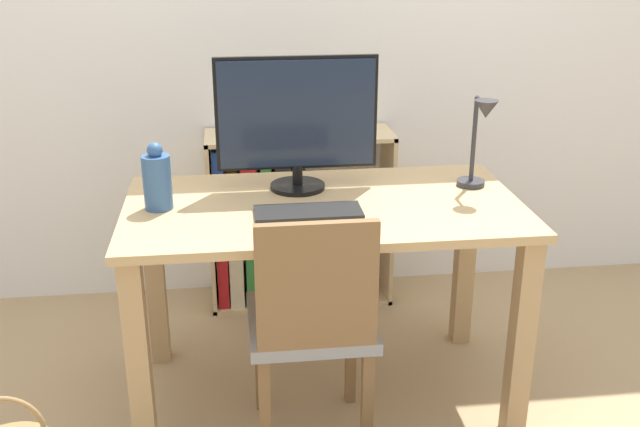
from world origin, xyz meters
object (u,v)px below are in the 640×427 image
object	(u,v)px
bookshelf	(271,222)
monitor	(297,118)
keyboard	(308,212)
desk_lamp	(480,135)
chair	(312,321)
vase	(157,180)

from	to	relation	value
bookshelf	monitor	bearing A→B (deg)	-83.91
keyboard	desk_lamp	bearing A→B (deg)	14.67
desk_lamp	chair	xyz separation A→B (m)	(-0.62, -0.35, -0.49)
monitor	vase	size ratio (longest dim) A/B	2.48
chair	vase	bearing A→B (deg)	156.48
chair	bookshelf	bearing A→B (deg)	102.96
keyboard	desk_lamp	world-z (taller)	desk_lamp
keyboard	vase	world-z (taller)	vase
monitor	desk_lamp	bearing A→B (deg)	-9.62
monitor	desk_lamp	size ratio (longest dim) A/B	1.68
monitor	keyboard	size ratio (longest dim) A/B	1.61
bookshelf	chair	bearing A→B (deg)	-86.47
vase	chair	xyz separation A→B (m)	(0.48, -0.31, -0.39)
vase	desk_lamp	size ratio (longest dim) A/B	0.68
vase	desk_lamp	world-z (taller)	desk_lamp
chair	bookshelf	xyz separation A→B (m)	(-0.07, 1.07, -0.08)
vase	bookshelf	distance (m)	0.98
chair	monitor	bearing A→B (deg)	99.52
desk_lamp	bookshelf	size ratio (longest dim) A/B	0.41
bookshelf	keyboard	bearing A→B (deg)	-85.14
vase	chair	world-z (taller)	vase
chair	bookshelf	world-z (taller)	chair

